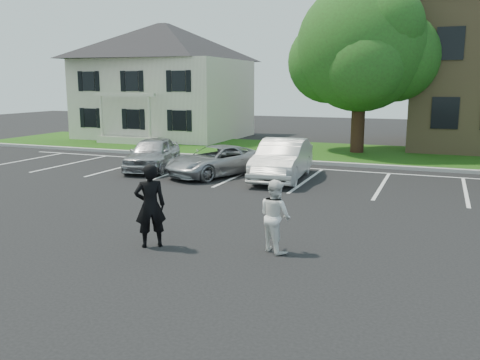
{
  "coord_description": "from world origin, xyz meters",
  "views": [
    {
      "loc": [
        4.66,
        -10.77,
        3.66
      ],
      "look_at": [
        0.0,
        1.0,
        1.25
      ],
      "focal_mm": 38.0,
      "sensor_mm": 36.0,
      "label": 1
    }
  ],
  "objects_px": {
    "man_white_shirt": "(275,216)",
    "car_silver_minivan": "(216,161)",
    "car_silver_west": "(153,154)",
    "man_black_suit": "(150,206)",
    "car_white_sedan": "(282,159)",
    "house": "(165,81)",
    "tree": "(363,50)"
  },
  "relations": [
    {
      "from": "car_silver_minivan",
      "to": "car_silver_west",
      "type": "bearing_deg",
      "value": -160.79
    },
    {
      "from": "man_white_shirt",
      "to": "car_silver_west",
      "type": "distance_m",
      "value": 11.74
    },
    {
      "from": "man_white_shirt",
      "to": "car_silver_minivan",
      "type": "xyz_separation_m",
      "value": [
        -5.08,
        8.11,
        -0.21
      ]
    },
    {
      "from": "tree",
      "to": "car_white_sedan",
      "type": "relative_size",
      "value": 1.87
    },
    {
      "from": "tree",
      "to": "car_silver_west",
      "type": "distance_m",
      "value": 12.27
    },
    {
      "from": "house",
      "to": "car_silver_minivan",
      "type": "height_order",
      "value": "house"
    },
    {
      "from": "car_silver_west",
      "to": "car_silver_minivan",
      "type": "relative_size",
      "value": 0.95
    },
    {
      "from": "man_black_suit",
      "to": "car_silver_west",
      "type": "height_order",
      "value": "man_black_suit"
    },
    {
      "from": "car_white_sedan",
      "to": "man_black_suit",
      "type": "bearing_deg",
      "value": -97.06
    },
    {
      "from": "house",
      "to": "car_silver_minivan",
      "type": "relative_size",
      "value": 2.38
    },
    {
      "from": "man_white_shirt",
      "to": "car_white_sedan",
      "type": "xyz_separation_m",
      "value": [
        -2.37,
        8.33,
        -0.03
      ]
    },
    {
      "from": "house",
      "to": "car_silver_minivan",
      "type": "xyz_separation_m",
      "value": [
        9.33,
        -12.33,
        -3.23
      ]
    },
    {
      "from": "car_white_sedan",
      "to": "tree",
      "type": "bearing_deg",
      "value": 74.46
    },
    {
      "from": "man_white_shirt",
      "to": "car_silver_minivan",
      "type": "distance_m",
      "value": 9.57
    },
    {
      "from": "car_white_sedan",
      "to": "car_silver_minivan",
      "type": "bearing_deg",
      "value": 179.87
    },
    {
      "from": "house",
      "to": "man_black_suit",
      "type": "height_order",
      "value": "house"
    },
    {
      "from": "house",
      "to": "man_black_suit",
      "type": "bearing_deg",
      "value": -61.08
    },
    {
      "from": "house",
      "to": "car_silver_west",
      "type": "bearing_deg",
      "value": -62.67
    },
    {
      "from": "tree",
      "to": "car_white_sedan",
      "type": "distance_m",
      "value": 9.91
    },
    {
      "from": "car_white_sedan",
      "to": "man_white_shirt",
      "type": "bearing_deg",
      "value": -78.97
    },
    {
      "from": "tree",
      "to": "man_black_suit",
      "type": "height_order",
      "value": "tree"
    },
    {
      "from": "car_silver_minivan",
      "to": "house",
      "type": "bearing_deg",
      "value": 151.77
    },
    {
      "from": "man_white_shirt",
      "to": "car_white_sedan",
      "type": "relative_size",
      "value": 0.34
    },
    {
      "from": "man_white_shirt",
      "to": "car_silver_minivan",
      "type": "relative_size",
      "value": 0.37
    },
    {
      "from": "man_black_suit",
      "to": "car_silver_west",
      "type": "xyz_separation_m",
      "value": [
        -5.47,
        9.13,
        -0.25
      ]
    },
    {
      "from": "man_black_suit",
      "to": "car_white_sedan",
      "type": "relative_size",
      "value": 0.41
    },
    {
      "from": "house",
      "to": "tree",
      "type": "xyz_separation_m",
      "value": [
        13.67,
        -3.46,
        1.52
      ]
    },
    {
      "from": "man_black_suit",
      "to": "man_white_shirt",
      "type": "distance_m",
      "value": 2.82
    },
    {
      "from": "house",
      "to": "tree",
      "type": "bearing_deg",
      "value": -14.22
    },
    {
      "from": "car_silver_west",
      "to": "car_white_sedan",
      "type": "relative_size",
      "value": 0.88
    },
    {
      "from": "house",
      "to": "car_silver_west",
      "type": "xyz_separation_m",
      "value": [
        6.22,
        -12.03,
        -3.13
      ]
    },
    {
      "from": "man_white_shirt",
      "to": "car_silver_west",
      "type": "height_order",
      "value": "man_white_shirt"
    }
  ]
}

